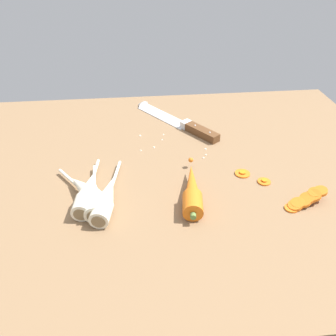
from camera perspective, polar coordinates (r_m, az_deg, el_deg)
The scene contains 11 objects.
ground_plane at distance 87.77cm, azimuth -0.13°, elevation -1.15°, with size 120.00×90.00×4.00cm, color brown.
chefs_knife at distance 108.30cm, azimuth 0.72°, elevation 7.88°, with size 23.30×29.94×4.18cm.
whole_carrot at distance 76.54cm, azimuth 3.91°, elevation -3.52°, with size 6.31×21.16×4.20cm.
parsnip_front at distance 77.58cm, azimuth -12.95°, elevation -3.98°, with size 5.30×21.12×4.00cm.
parsnip_mid_left at distance 78.47cm, azimuth -13.18°, elevation -3.52°, with size 12.23×15.64×4.00cm.
parsnip_mid_right at distance 75.47cm, azimuth -9.92°, elevation -4.80°, with size 6.36×22.47×4.00cm.
parsnip_back at distance 76.33cm, azimuth -11.88°, elevation -4.55°, with size 4.74×19.13×4.00cm.
carrot_slice_stack at distance 80.63cm, azimuth 21.41°, elevation -4.69°, with size 9.95×5.25×3.38cm.
carrot_slice_stray_near at distance 86.31cm, azimuth 11.93°, elevation -0.78°, with size 3.60×3.60×0.70cm.
carrot_slice_stray_mid at distance 84.81cm, azimuth 15.26°, elevation -2.03°, with size 3.03×3.03×0.70cm.
mince_crumbs at distance 95.26cm, azimuth 0.49°, elevation 3.62°, with size 17.77×13.83×0.62cm.
Camera 1 is at (-7.14, -71.02, 49.08)cm, focal length 37.77 mm.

